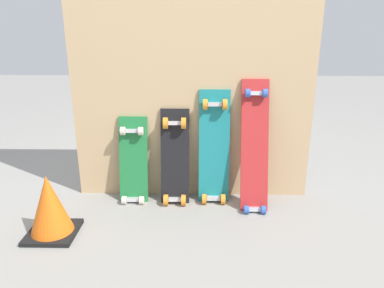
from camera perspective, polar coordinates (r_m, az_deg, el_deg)
The scene contains 7 objects.
ground_plane at distance 2.50m, azimuth 0.03°, elevation -8.30°, with size 12.00×12.00×0.00m, color gray.
plywood_wall_panel at distance 2.31m, azimuth 0.07°, elevation 12.28°, with size 1.54×0.04×1.75m, color tan.
skateboard_green at distance 2.41m, azimuth -9.13°, elevation -3.26°, with size 0.18×0.18×0.62m.
skateboard_black at distance 2.36m, azimuth -2.68°, elevation -2.71°, with size 0.18×0.20×0.67m.
skateboard_teal at distance 2.35m, azimuth 3.46°, elevation -1.23°, with size 0.20×0.17×0.79m.
skateboard_red at distance 2.30m, azimuth 9.74°, elevation -1.16°, with size 0.17×0.29×0.87m.
traffic_cone at distance 2.16m, azimuth -21.31°, elevation -9.04°, with size 0.26×0.26×0.35m.
Camera 1 is at (0.04, -2.23, 1.12)m, focal length 34.22 mm.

